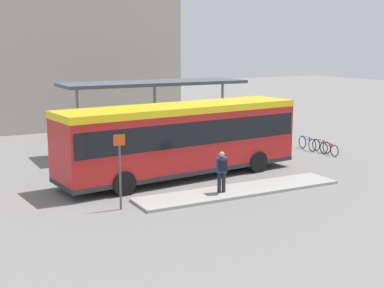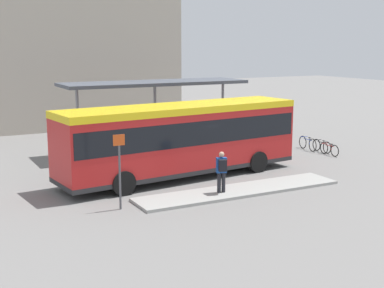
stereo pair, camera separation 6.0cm
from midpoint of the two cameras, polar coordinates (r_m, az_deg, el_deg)
name	(u,v)px [view 2 (the right image)]	position (r m, az deg, el deg)	size (l,w,h in m)	color
ground_plane	(181,177)	(24.55, -1.11, -3.56)	(120.00, 120.00, 0.00)	slate
curb_island	(239,191)	(22.21, 5.15, -4.97)	(9.02, 1.80, 0.12)	#9E9E99
city_bus	(181,136)	(24.15, -1.11, 0.91)	(11.67, 3.81, 3.33)	red
pedestrian_waiting	(222,169)	(21.41, 3.27, -2.72)	(0.46, 0.51, 1.67)	#232328
bicycle_red	(329,149)	(30.28, 14.49, -0.53)	(0.48, 1.53, 0.66)	black
bicycle_black	(322,146)	(31.03, 13.72, -0.21)	(0.48, 1.60, 0.69)	black
bicycle_blue	(308,143)	(31.46, 12.28, 0.06)	(0.48, 1.77, 0.76)	black
station_shelter	(155,85)	(30.08, -3.94, 6.34)	(10.45, 3.07, 3.97)	#4C515B
potted_planter_near_shelter	(164,149)	(27.91, -2.98, -0.49)	(0.78, 0.78, 1.23)	slate
platform_sign	(120,168)	(19.65, -7.64, -2.57)	(0.44, 0.08, 2.80)	#4C4C51
station_building	(34,10)	(42.97, -16.48, 13.50)	(19.45, 10.61, 16.98)	#B2A899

